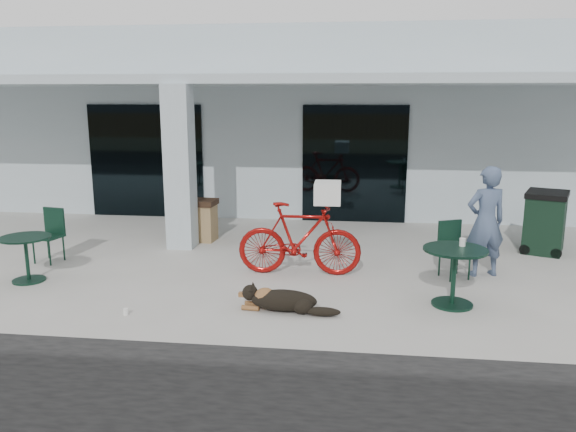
# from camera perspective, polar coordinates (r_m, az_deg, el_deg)

# --- Properties ---
(ground) EXTENTS (80.00, 80.00, 0.00)m
(ground) POSITION_cam_1_polar(r_m,az_deg,el_deg) (8.74, -5.68, -7.36)
(ground) COLOR #B2B0A8
(ground) RESTS_ON ground
(building) EXTENTS (22.00, 7.00, 4.50)m
(building) POSITION_cam_1_polar(r_m,az_deg,el_deg) (16.65, 0.61, 9.88)
(building) COLOR #B2C2CA
(building) RESTS_ON ground
(storefront_glass_left) EXTENTS (2.80, 0.06, 2.70)m
(storefront_glass_left) POSITION_cam_1_polar(r_m,az_deg,el_deg) (14.04, -14.20, 5.41)
(storefront_glass_left) COLOR black
(storefront_glass_left) RESTS_ON ground
(storefront_glass_right) EXTENTS (2.40, 0.06, 2.70)m
(storefront_glass_right) POSITION_cam_1_polar(r_m,az_deg,el_deg) (13.11, 6.75, 5.23)
(storefront_glass_right) COLOR black
(storefront_glass_right) RESTS_ON ground
(column) EXTENTS (0.50, 0.50, 3.12)m
(column) POSITION_cam_1_polar(r_m,az_deg,el_deg) (10.94, -10.93, 4.85)
(column) COLOR #B2C2CA
(column) RESTS_ON ground
(overhang) EXTENTS (22.00, 2.80, 0.18)m
(overhang) POSITION_cam_1_polar(r_m,az_deg,el_deg) (11.78, -2.11, 13.61)
(overhang) COLOR #B2C2CA
(overhang) RESTS_ON column
(bicycle) EXTENTS (2.04, 0.62, 1.22)m
(bicycle) POSITION_cam_1_polar(r_m,az_deg,el_deg) (9.21, 1.17, -2.33)
(bicycle) COLOR maroon
(bicycle) RESTS_ON ground
(laundry_basket) EXTENTS (0.43, 0.58, 0.34)m
(laundry_basket) POSITION_cam_1_polar(r_m,az_deg,el_deg) (9.02, 4.05, 2.38)
(laundry_basket) COLOR white
(laundry_basket) RESTS_ON bicycle
(dog) EXTENTS (1.09, 0.45, 0.35)m
(dog) POSITION_cam_1_polar(r_m,az_deg,el_deg) (7.77, -0.42, -8.46)
(dog) COLOR black
(dog) RESTS_ON ground
(cup_near_dog) EXTENTS (0.07, 0.07, 0.09)m
(cup_near_dog) POSITION_cam_1_polar(r_m,az_deg,el_deg) (8.01, -16.14, -9.32)
(cup_near_dog) COLOR white
(cup_near_dog) RESTS_ON ground
(cafe_table_near) EXTENTS (0.79, 0.79, 0.73)m
(cafe_table_near) POSITION_cam_1_polar(r_m,az_deg,el_deg) (9.85, -24.99, -3.98)
(cafe_table_near) COLOR #103022
(cafe_table_near) RESTS_ON ground
(cafe_chair_near) EXTENTS (0.52, 0.55, 0.95)m
(cafe_chair_near) POSITION_cam_1_polar(r_m,az_deg,el_deg) (10.80, -23.23, -1.88)
(cafe_chair_near) COLOR #103022
(cafe_chair_near) RESTS_ON ground
(cafe_table_far) EXTENTS (1.11, 1.11, 0.83)m
(cafe_table_far) POSITION_cam_1_polar(r_m,az_deg,el_deg) (8.25, 16.48, -5.97)
(cafe_table_far) COLOR #103022
(cafe_table_far) RESTS_ON ground
(cafe_chair_far_a) EXTENTS (0.57, 0.59, 0.92)m
(cafe_chair_far_a) POSITION_cam_1_polar(r_m,az_deg,el_deg) (9.46, 16.61, -3.37)
(cafe_chair_far_a) COLOR #103022
(cafe_chair_far_a) RESTS_ON ground
(person) EXTENTS (0.76, 0.60, 1.82)m
(person) POSITION_cam_1_polar(r_m,az_deg,el_deg) (9.64, 19.45, -0.54)
(person) COLOR #435371
(person) RESTS_ON ground
(cup_on_table) EXTENTS (0.10, 0.10, 0.12)m
(cup_on_table) POSITION_cam_1_polar(r_m,az_deg,el_deg) (8.27, 17.30, -2.55)
(cup_on_table) COLOR white
(cup_on_table) RESTS_ON cafe_table_far
(trash_receptacle) EXTENTS (0.54, 0.54, 0.85)m
(trash_receptacle) POSITION_cam_1_polar(r_m,az_deg,el_deg) (11.52, -8.53, -0.43)
(trash_receptacle) COLOR olive
(trash_receptacle) RESTS_ON ground
(wheeled_bin) EXTENTS (1.00, 1.11, 1.15)m
(wheeled_bin) POSITION_cam_1_polar(r_m,az_deg,el_deg) (11.64, 24.64, -0.54)
(wheeled_bin) COLOR black
(wheeled_bin) RESTS_ON ground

